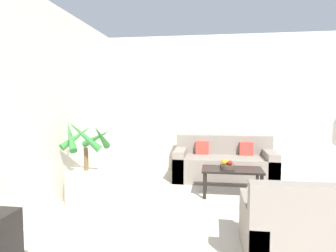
{
  "coord_description": "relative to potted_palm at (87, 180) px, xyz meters",
  "views": [
    {
      "loc": [
        -1.4,
        0.13,
        1.42
      ],
      "look_at": [
        -2.13,
        5.11,
        1.0
      ],
      "focal_mm": 32.0,
      "sensor_mm": 36.0,
      "label": 1
    }
  ],
  "objects": [
    {
      "name": "potted_palm",
      "position": [
        0.0,
        0.0,
        0.0
      ],
      "size": [
        0.72,
        0.71,
        1.2
      ],
      "color": "beige",
      "rests_on": "ground_plane"
    },
    {
      "name": "sofa_loveseat",
      "position": [
        1.92,
        1.59,
        -0.06
      ],
      "size": [
        1.78,
        0.81,
        0.78
      ],
      "color": "gray",
      "rests_on": "ground_plane"
    },
    {
      "name": "fruit_bowl",
      "position": [
        1.93,
        0.65,
        0.11
      ],
      "size": [
        0.22,
        0.22,
        0.06
      ],
      "color": "#42382D",
      "rests_on": "coffee_table"
    },
    {
      "name": "wall_back",
      "position": [
        3.09,
        2.17,
        1.01
      ],
      "size": [
        8.57,
        0.06,
        2.7
      ],
      "color": "beige",
      "rests_on": "ground_plane"
    },
    {
      "name": "armchair",
      "position": [
        2.42,
        -1.09,
        -0.08
      ],
      "size": [
        0.85,
        0.84,
        0.77
      ],
      "color": "gray",
      "rests_on": "ground_plane"
    },
    {
      "name": "ottoman",
      "position": [
        2.49,
        -0.33,
        -0.15
      ],
      "size": [
        0.53,
        0.5,
        0.37
      ],
      "color": "gray",
      "rests_on": "ground_plane"
    },
    {
      "name": "wall_left",
      "position": [
        -0.42,
        -0.91,
        1.01
      ],
      "size": [
        0.06,
        7.69,
        2.7
      ],
      "color": "beige",
      "rests_on": "ground_plane"
    },
    {
      "name": "coffee_table",
      "position": [
        2.0,
        0.65,
        0.01
      ],
      "size": [
        0.89,
        0.48,
        0.41
      ],
      "color": "black",
      "rests_on": "ground_plane"
    },
    {
      "name": "apple_green",
      "position": [
        1.93,
        0.72,
        0.17
      ],
      "size": [
        0.07,
        0.07,
        0.07
      ],
      "color": "olive",
      "rests_on": "fruit_bowl"
    },
    {
      "name": "apple_red",
      "position": [
        1.97,
        0.63,
        0.17
      ],
      "size": [
        0.07,
        0.07,
        0.07
      ],
      "color": "red",
      "rests_on": "fruit_bowl"
    },
    {
      "name": "orange_fruit",
      "position": [
        1.88,
        0.64,
        0.18
      ],
      "size": [
        0.08,
        0.08,
        0.08
      ],
      "color": "orange",
      "rests_on": "fruit_bowl"
    }
  ]
}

